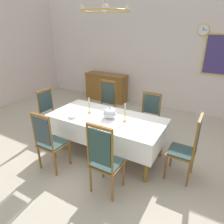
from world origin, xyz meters
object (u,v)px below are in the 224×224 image
Objects in this scene: candlestick_east at (125,115)px; sideboard at (106,87)px; candlestick_west at (89,107)px; bowl_near_left at (72,117)px; spoon_primary at (69,116)px; mounted_clock at (203,30)px; chair_north_a at (106,105)px; chair_south_b at (105,159)px; chandelier at (105,10)px; bowl_near_right at (97,125)px; framed_painting at (222,55)px; chair_head_west at (51,112)px; dining_table at (106,121)px; spoon_secondary at (104,127)px; chair_north_b at (149,116)px; chair_south_a at (50,141)px; chair_head_east at (187,148)px; soup_tureen at (110,113)px.

sideboard is (-2.03, 2.69, -0.47)m from candlestick_east.
candlestick_west is 3.00m from sideboard.
spoon_primary is at bearing 165.67° from bowl_near_left.
mounted_clock is at bearing 63.38° from bowl_near_left.
chair_north_a is 0.99× the size of chair_south_b.
bowl_near_left is 3.95m from mounted_clock.
chair_south_b is 1.34m from candlestick_west.
chair_south_b is 1.50× the size of chandelier.
framed_painting reaches higher than bowl_near_right.
chair_head_west is 3.14× the size of candlestick_east.
candlestick_west is at bearing 180.00° from dining_table.
chair_north_a reaches higher than sideboard.
chair_head_west is at bearing 155.43° from chair_south_b.
spoon_primary is 0.82m from spoon_secondary.
sideboard is at bearing 109.98° from bowl_near_left.
candlestick_east is 1.72m from chandelier.
mounted_clock is at bearing -106.10° from chair_north_b.
mounted_clock is (1.75, 3.25, 1.49)m from spoon_primary.
sideboard is (-1.69, 3.08, -0.35)m from bowl_near_right.
chair_south_a is 0.93× the size of chair_north_a.
dining_table is 3.51m from framed_painting.
chair_north_b reaches higher than spoon_secondary.
chandelier is (-0.53, -0.91, 2.04)m from chair_north_b.
dining_table is 2.72× the size of chandelier.
chair_south_a is at bearing 113.85° from chair_head_east.
framed_painting reaches higher than chair_head_east.
chair_head_east is at bearing -92.83° from framed_painting.
candlestick_east is at bearing 81.52° from chair_north_b.
chair_north_a is 1.50m from spoon_secondary.
bowl_near_right is at bearing -93.43° from soup_tureen.
spoon_secondary is 3.73m from framed_painting.
mounted_clock reaches higher than soup_tureen.
mounted_clock is (2.60, 2.94, 1.72)m from chair_head_west.
framed_painting reaches higher than chair_head_west.
chandelier is (1.49, 0.00, 2.03)m from chair_head_west.
chair_south_a is at bearing -140.24° from bowl_near_right.
chair_north_b is 1.07m from soup_tureen.
chair_head_west is 3.93× the size of mounted_clock.
chair_north_b is 7.02× the size of bowl_near_left.
mounted_clock is at bearing 69.30° from chandelier.
chair_south_a is 0.64m from spoon_primary.
chair_south_b is 0.68m from spoon_secondary.
chair_head_west is at bearing 173.39° from spoon_secondary.
chandelier reaches higher than chair_north_b.
chair_south_a is 1.05× the size of chair_north_b.
sideboard is (-1.82, 3.05, -0.34)m from spoon_secondary.
chair_head_east is at bearing 156.04° from chair_north_a.
bowl_near_left is 0.11× the size of sideboard.
sideboard is (-0.15, 2.69, -0.11)m from chair_head_west.
chair_head_east is at bearing -0.00° from dining_table.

